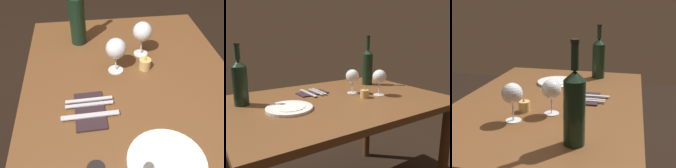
% 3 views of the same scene
% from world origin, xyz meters
% --- Properties ---
extents(dining_table, '(1.30, 0.90, 0.74)m').
position_xyz_m(dining_table, '(0.00, 0.00, 0.65)').
color(dining_table, brown).
rests_on(dining_table, ground).
extents(wine_glass_left, '(0.09, 0.09, 0.17)m').
position_xyz_m(wine_glass_left, '(-0.28, 0.08, 0.86)').
color(wine_glass_left, white).
rests_on(wine_glass_left, dining_table).
extents(wine_glass_right, '(0.09, 0.09, 0.16)m').
position_xyz_m(wine_glass_right, '(-0.16, -0.05, 0.85)').
color(wine_glass_right, white).
rests_on(wine_glass_right, dining_table).
extents(wine_bottle, '(0.08, 0.08, 0.37)m').
position_xyz_m(wine_bottle, '(-0.42, -0.21, 0.88)').
color(wine_bottle, black).
rests_on(wine_bottle, dining_table).
extents(wine_bottle_second, '(0.08, 0.08, 0.34)m').
position_xyz_m(wine_bottle_second, '(0.50, -0.18, 0.87)').
color(wine_bottle_second, black).
rests_on(wine_bottle_second, dining_table).
extents(votive_candle, '(0.05, 0.05, 0.07)m').
position_xyz_m(votive_candle, '(-0.16, 0.07, 0.76)').
color(votive_candle, '#DBB266').
rests_on(votive_candle, dining_table).
extents(dinner_plate, '(0.24, 0.24, 0.02)m').
position_xyz_m(dinner_plate, '(0.31, 0.04, 0.75)').
color(dinner_plate, white).
rests_on(dinner_plate, dining_table).
extents(folded_napkin, '(0.19, 0.12, 0.01)m').
position_xyz_m(folded_napkin, '(0.07, -0.18, 0.74)').
color(folded_napkin, '#2D1E23').
rests_on(folded_napkin, dining_table).
extents(fork_inner, '(0.02, 0.18, 0.00)m').
position_xyz_m(fork_inner, '(0.04, -0.18, 0.75)').
color(fork_inner, silver).
rests_on(fork_inner, folded_napkin).
extents(fork_outer, '(0.02, 0.18, 0.00)m').
position_xyz_m(fork_outer, '(0.02, -0.18, 0.75)').
color(fork_outer, silver).
rests_on(fork_outer, folded_napkin).
extents(table_knife, '(0.03, 0.21, 0.00)m').
position_xyz_m(table_knife, '(0.10, -0.18, 0.75)').
color(table_knife, silver).
rests_on(table_knife, folded_napkin).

